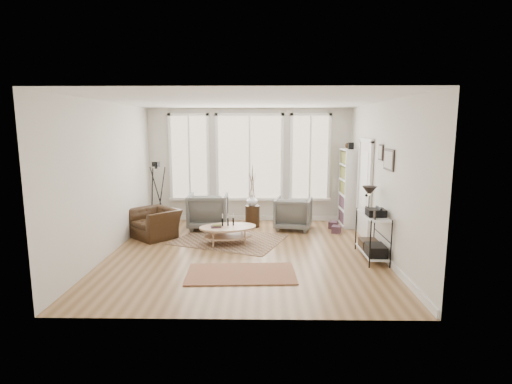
{
  "coord_description": "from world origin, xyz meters",
  "views": [
    {
      "loc": [
        0.33,
        -7.51,
        2.43
      ],
      "look_at": [
        0.2,
        0.6,
        1.1
      ],
      "focal_mm": 28.0,
      "sensor_mm": 36.0,
      "label": 1
    }
  ],
  "objects_px": {
    "coffee_table": "(227,230)",
    "accent_chair": "(155,223)",
    "low_shelf": "(373,231)",
    "side_table": "(252,198)",
    "armchair_left": "(208,211)",
    "armchair_right": "(293,213)",
    "bookcase": "(348,187)"
  },
  "relations": [
    {
      "from": "armchair_left",
      "to": "armchair_right",
      "type": "bearing_deg",
      "value": 177.38
    },
    {
      "from": "side_table",
      "to": "low_shelf",
      "type": "bearing_deg",
      "value": -45.37
    },
    {
      "from": "armchair_left",
      "to": "armchair_right",
      "type": "height_order",
      "value": "armchair_left"
    },
    {
      "from": "bookcase",
      "to": "armchair_left",
      "type": "xyz_separation_m",
      "value": [
        -3.41,
        -0.36,
        -0.52
      ]
    },
    {
      "from": "bookcase",
      "to": "accent_chair",
      "type": "height_order",
      "value": "bookcase"
    },
    {
      "from": "coffee_table",
      "to": "accent_chair",
      "type": "distance_m",
      "value": 1.74
    },
    {
      "from": "armchair_right",
      "to": "accent_chair",
      "type": "relative_size",
      "value": 0.88
    },
    {
      "from": "side_table",
      "to": "accent_chair",
      "type": "height_order",
      "value": "side_table"
    },
    {
      "from": "bookcase",
      "to": "accent_chair",
      "type": "xyz_separation_m",
      "value": [
        -4.49,
        -1.16,
        -0.64
      ]
    },
    {
      "from": "coffee_table",
      "to": "armchair_right",
      "type": "distance_m",
      "value": 1.93
    },
    {
      "from": "coffee_table",
      "to": "accent_chair",
      "type": "bearing_deg",
      "value": 163.06
    },
    {
      "from": "armchair_right",
      "to": "accent_chair",
      "type": "height_order",
      "value": "armchair_right"
    },
    {
      "from": "armchair_left",
      "to": "low_shelf",
      "type": "bearing_deg",
      "value": 145.86
    },
    {
      "from": "bookcase",
      "to": "low_shelf",
      "type": "relative_size",
      "value": 1.58
    },
    {
      "from": "armchair_left",
      "to": "accent_chair",
      "type": "relative_size",
      "value": 0.97
    },
    {
      "from": "bookcase",
      "to": "side_table",
      "type": "relative_size",
      "value": 1.39
    },
    {
      "from": "armchair_left",
      "to": "accent_chair",
      "type": "height_order",
      "value": "armchair_left"
    },
    {
      "from": "bookcase",
      "to": "side_table",
      "type": "xyz_separation_m",
      "value": [
        -2.35,
        -0.2,
        -0.24
      ]
    },
    {
      "from": "armchair_right",
      "to": "coffee_table",
      "type": "bearing_deg",
      "value": 52.08
    },
    {
      "from": "coffee_table",
      "to": "side_table",
      "type": "xyz_separation_m",
      "value": [
        0.49,
        1.46,
        0.42
      ]
    },
    {
      "from": "bookcase",
      "to": "armchair_left",
      "type": "height_order",
      "value": "bookcase"
    },
    {
      "from": "bookcase",
      "to": "armchair_right",
      "type": "relative_size",
      "value": 2.41
    },
    {
      "from": "low_shelf",
      "to": "coffee_table",
      "type": "bearing_deg",
      "value": 162.8
    },
    {
      "from": "armchair_left",
      "to": "side_table",
      "type": "bearing_deg",
      "value": -172.69
    },
    {
      "from": "bookcase",
      "to": "low_shelf",
      "type": "bearing_deg",
      "value": -91.28
    },
    {
      "from": "low_shelf",
      "to": "armchair_left",
      "type": "distance_m",
      "value": 3.99
    },
    {
      "from": "low_shelf",
      "to": "accent_chair",
      "type": "distance_m",
      "value": 4.64
    },
    {
      "from": "armchair_right",
      "to": "accent_chair",
      "type": "distance_m",
      "value": 3.22
    },
    {
      "from": "low_shelf",
      "to": "accent_chair",
      "type": "height_order",
      "value": "low_shelf"
    },
    {
      "from": "low_shelf",
      "to": "side_table",
      "type": "distance_m",
      "value": 3.26
    },
    {
      "from": "armchair_left",
      "to": "accent_chair",
      "type": "xyz_separation_m",
      "value": [
        -1.09,
        -0.79,
        -0.12
      ]
    },
    {
      "from": "bookcase",
      "to": "armchair_left",
      "type": "bearing_deg",
      "value": -173.92
    }
  ]
}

